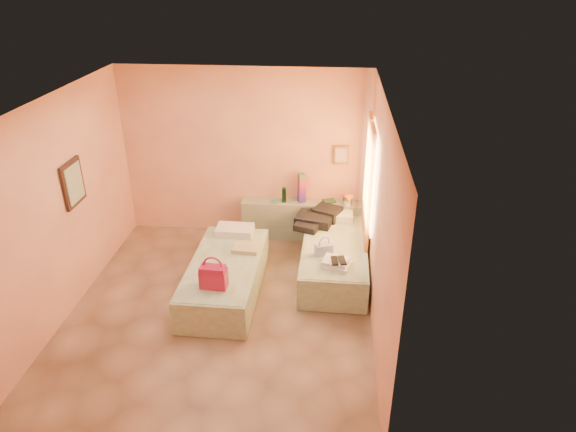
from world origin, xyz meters
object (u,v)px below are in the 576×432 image
at_px(water_bottle, 284,195).
at_px(flower_vase, 348,198).
at_px(headboard_ledge, 304,220).
at_px(bed_right, 334,258).
at_px(magenta_handbag, 213,276).
at_px(towel_stack, 337,263).
at_px(green_book, 329,201).
at_px(blue_handbag, 324,250).
at_px(bed_left, 225,277).

xyz_separation_m(water_bottle, flower_vase, (1.03, -0.04, -0.00)).
bearing_deg(headboard_ledge, flower_vase, -5.11).
distance_m(headboard_ledge, bed_right, 1.18).
relative_size(water_bottle, magenta_handbag, 0.77).
distance_m(water_bottle, towel_stack, 1.89).
relative_size(green_book, magenta_handbag, 0.58).
distance_m(headboard_ledge, magenta_handbag, 2.53).
relative_size(flower_vase, towel_stack, 0.73).
xyz_separation_m(headboard_ledge, flower_vase, (0.71, -0.06, 0.45)).
relative_size(blue_handbag, towel_stack, 0.71).
bearing_deg(bed_left, blue_handbag, 13.93).
relative_size(bed_right, flower_vase, 7.81).
bearing_deg(towel_stack, green_book, 94.71).
bearing_deg(blue_handbag, green_book, 68.41).
relative_size(water_bottle, flower_vase, 1.01).
xyz_separation_m(green_book, towel_stack, (0.14, -1.73, -0.12)).
bearing_deg(bed_right, towel_stack, -86.23).
xyz_separation_m(flower_vase, towel_stack, (-0.15, -1.62, -0.23)).
bearing_deg(water_bottle, bed_right, -50.53).
relative_size(flower_vase, magenta_handbag, 0.76).
xyz_separation_m(bed_left, towel_stack, (1.55, 0.02, 0.30)).
distance_m(headboard_ledge, bed_left, 1.97).
relative_size(bed_right, blue_handbag, 8.03).
relative_size(water_bottle, blue_handbag, 1.03).
xyz_separation_m(green_book, magenta_handbag, (-1.41, -2.35, -0.01)).
xyz_separation_m(green_book, flower_vase, (0.30, -0.11, 0.11)).
height_order(flower_vase, blue_handbag, flower_vase).
xyz_separation_m(bed_right, green_book, (-0.11, 1.10, 0.42)).
height_order(headboard_ledge, flower_vase, flower_vase).
distance_m(water_bottle, magenta_handbag, 2.38).
bearing_deg(towel_stack, flower_vase, 84.60).
distance_m(headboard_ledge, flower_vase, 0.85).
distance_m(headboard_ledge, blue_handbag, 1.45).
bearing_deg(flower_vase, headboard_ledge, 174.89).
bearing_deg(green_book, blue_handbag, -111.87).
xyz_separation_m(water_bottle, blue_handbag, (0.69, -1.36, -0.20)).
bearing_deg(headboard_ledge, bed_right, -63.43).
bearing_deg(green_book, water_bottle, 165.39).
height_order(magenta_handbag, towel_stack, magenta_handbag).
relative_size(bed_left, magenta_handbag, 5.95).
bearing_deg(water_bottle, bed_left, -111.63).
xyz_separation_m(bed_left, water_bottle, (0.67, 1.68, 0.53)).
height_order(water_bottle, towel_stack, water_bottle).
height_order(bed_right, blue_handbag, blue_handbag).
bearing_deg(green_book, headboard_ledge, 166.75).
xyz_separation_m(headboard_ledge, bed_right, (0.52, -1.05, -0.08)).
bearing_deg(water_bottle, headboard_ledge, 3.66).
bearing_deg(bed_right, blue_handbag, -114.25).
bearing_deg(bed_left, bed_right, 24.04).
distance_m(headboard_ledge, towel_stack, 1.79).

